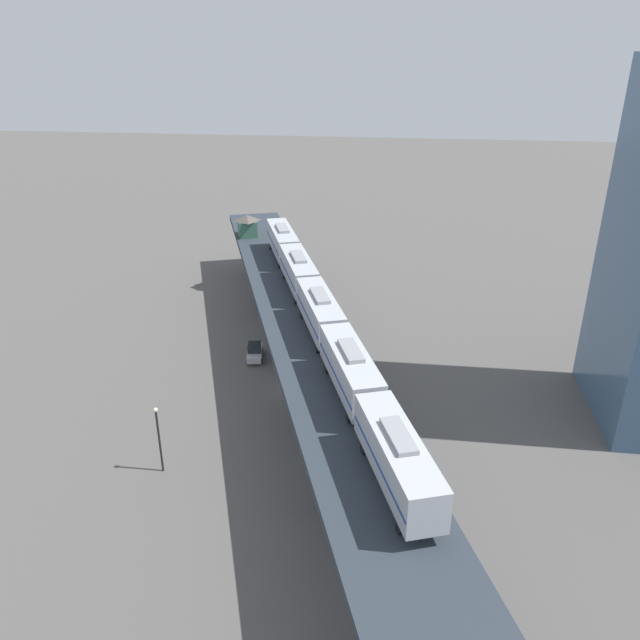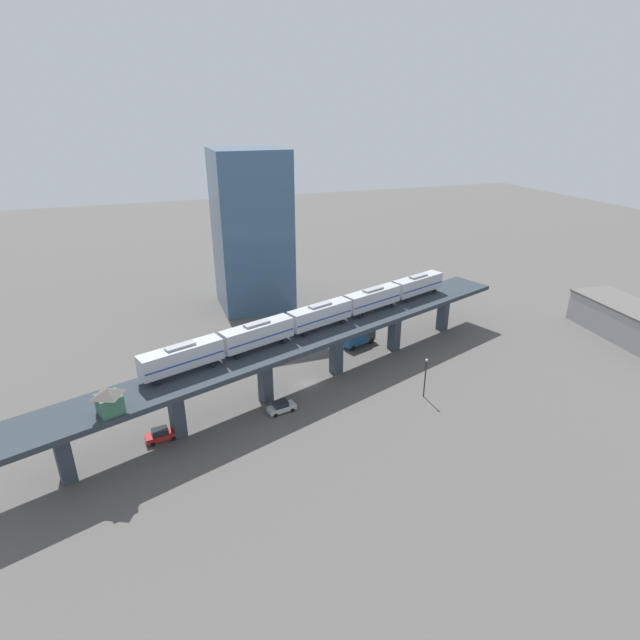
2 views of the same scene
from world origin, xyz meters
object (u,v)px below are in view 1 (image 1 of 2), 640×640
(street_car_red, at_px, (274,297))
(delivery_truck, at_px, (394,459))
(subway_train, at_px, (320,311))
(street_lamp, at_px, (159,434))
(street_car_silver, at_px, (255,352))
(signal_hut, at_px, (247,225))

(street_car_red, distance_m, delivery_truck, 43.55)
(subway_train, height_order, street_lamp, subway_train)
(subway_train, xyz_separation_m, delivery_truck, (-8.34, 11.18, -9.63))
(street_car_silver, bearing_deg, street_lamp, 81.24)
(signal_hut, distance_m, street_lamp, 47.10)
(street_car_red, bearing_deg, delivery_truck, 116.02)
(street_car_red, height_order, street_lamp, street_lamp)
(signal_hut, xyz_separation_m, street_car_red, (-4.89, 5.30, -9.72))
(subway_train, height_order, delivery_truck, subway_train)
(street_car_silver, bearing_deg, street_car_red, -86.42)
(street_car_red, height_order, delivery_truck, delivery_truck)
(street_car_silver, distance_m, delivery_truck, 27.71)
(street_car_silver, relative_size, delivery_truck, 0.62)
(subway_train, bearing_deg, signal_hut, -64.79)
(street_lamp, bearing_deg, street_car_red, -93.40)
(street_car_silver, height_order, street_lamp, street_lamp)
(subway_train, bearing_deg, delivery_truck, 126.73)
(signal_hut, distance_m, street_car_red, 12.10)
(delivery_truck, height_order, street_lamp, street_lamp)
(signal_hut, distance_m, street_car_silver, 25.99)
(subway_train, bearing_deg, street_lamp, 45.28)
(signal_hut, relative_size, street_lamp, 0.59)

